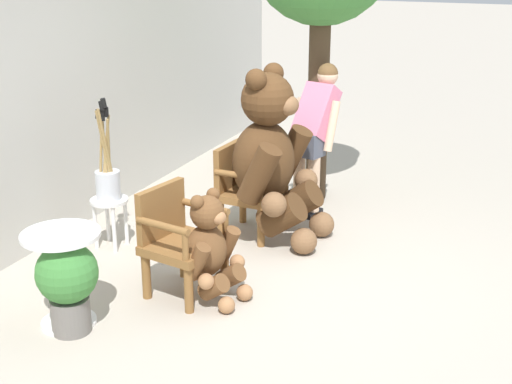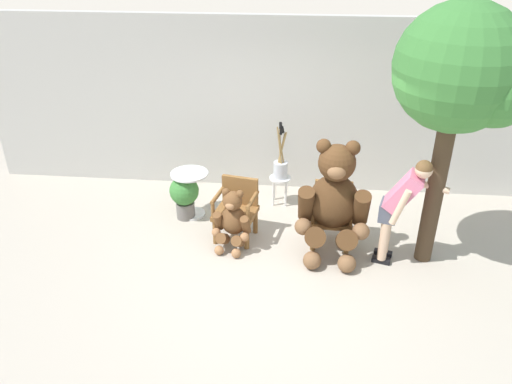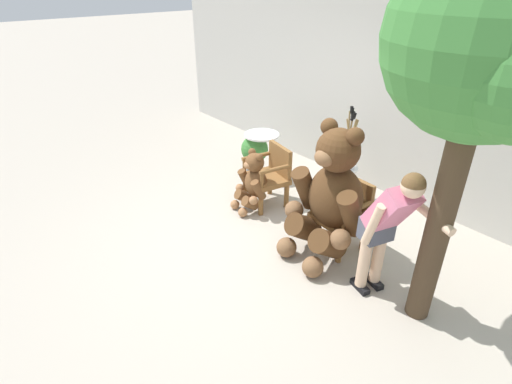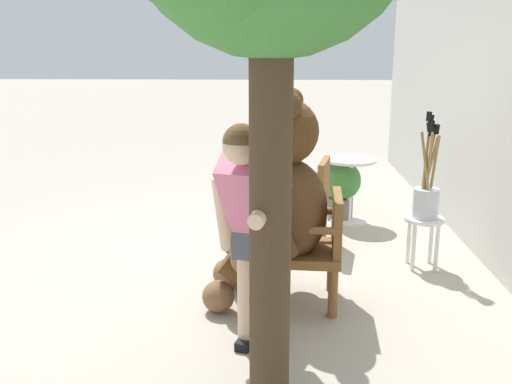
# 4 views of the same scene
# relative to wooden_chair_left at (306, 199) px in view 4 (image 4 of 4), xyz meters

# --- Properties ---
(ground_plane) EXTENTS (60.00, 60.00, 0.00)m
(ground_plane) POSITION_rel_wooden_chair_left_xyz_m (0.66, -0.73, -0.46)
(ground_plane) COLOR #B2A899
(wooden_chair_left) EXTENTS (0.65, 0.62, 0.86)m
(wooden_chair_left) POSITION_rel_wooden_chair_left_xyz_m (0.00, 0.00, 0.00)
(wooden_chair_left) COLOR brown
(wooden_chair_left) RESTS_ON ground
(wooden_chair_right) EXTENTS (0.59, 0.55, 0.86)m
(wooden_chair_right) POSITION_rel_wooden_chair_left_xyz_m (1.33, 0.00, 0.00)
(wooden_chair_right) COLOR brown
(wooden_chair_right) RESTS_ON ground
(teddy_bear_large) EXTENTS (0.97, 0.94, 1.62)m
(teddy_bear_large) POSITION_rel_wooden_chair_left_xyz_m (1.32, -0.27, 0.33)
(teddy_bear_large) COLOR #4C3019
(teddy_bear_large) RESTS_ON ground
(teddy_bear_small) EXTENTS (0.55, 0.54, 0.88)m
(teddy_bear_small) POSITION_rel_wooden_chair_left_xyz_m (-0.02, -0.29, -0.03)
(teddy_bear_small) COLOR brown
(teddy_bear_small) RESTS_ON ground
(person_visitor) EXTENTS (0.86, 0.49, 1.51)m
(person_visitor) POSITION_rel_wooden_chair_left_xyz_m (2.13, -0.41, 0.44)
(person_visitor) COLOR black
(person_visitor) RESTS_ON ground
(white_stool) EXTENTS (0.34, 0.34, 0.46)m
(white_stool) POSITION_rel_wooden_chair_left_xyz_m (0.56, 1.01, -0.11)
(white_stool) COLOR white
(white_stool) RESTS_ON ground
(brush_bucket) EXTENTS (0.22, 0.22, 0.92)m
(brush_bucket) POSITION_rel_wooden_chair_left_xyz_m (0.56, 1.01, 0.21)
(brush_bucket) COLOR silver
(brush_bucket) RESTS_ON white_stool
(round_side_table) EXTENTS (0.56, 0.56, 0.72)m
(round_side_table) POSITION_rel_wooden_chair_left_xyz_m (-0.77, 0.51, -0.01)
(round_side_table) COLOR white
(round_side_table) RESTS_ON ground
(potted_plant) EXTENTS (0.44, 0.44, 0.68)m
(potted_plant) POSITION_rel_wooden_chair_left_xyz_m (-0.85, 0.43, -0.07)
(potted_plant) COLOR slate
(potted_plant) RESTS_ON ground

